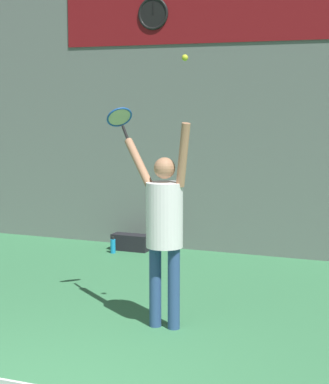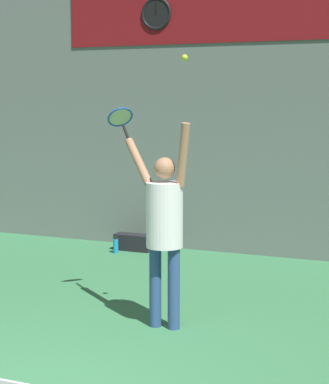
{
  "view_description": "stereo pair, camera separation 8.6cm",
  "coord_description": "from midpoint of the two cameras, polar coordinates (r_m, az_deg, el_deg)",
  "views": [
    {
      "loc": [
        3.2,
        -4.3,
        2.45
      ],
      "look_at": [
        0.46,
        2.41,
        1.48
      ],
      "focal_mm": 65.0,
      "sensor_mm": 36.0,
      "label": 1
    },
    {
      "loc": [
        3.28,
        -4.27,
        2.45
      ],
      "look_at": [
        0.46,
        2.41,
        1.48
      ],
      "focal_mm": 65.0,
      "sensor_mm": 36.0,
      "label": 2
    }
  ],
  "objects": [
    {
      "name": "back_wall",
      "position": [
        11.02,
        5.19,
        7.87
      ],
      "size": [
        18.0,
        0.1,
        5.0
      ],
      "color": "slate",
      "rests_on": "ground_plane"
    },
    {
      "name": "sponsor_banner",
      "position": [
        11.05,
        5.18,
        14.66
      ],
      "size": [
        5.69,
        0.02,
        0.98
      ],
      "color": "maroon"
    },
    {
      "name": "scoreboard_clock",
      "position": [
        11.47,
        -1.16,
        14.43
      ],
      "size": [
        0.52,
        0.05,
        0.52
      ],
      "color": "black"
    },
    {
      "name": "tennis_player",
      "position": [
        7.37,
        -0.36,
        -2.44
      ],
      "size": [
        0.95,
        0.57,
        2.22
      ],
      "color": "#2D4C7F",
      "rests_on": "ground_plane"
    },
    {
      "name": "tennis_racket",
      "position": [
        8.01,
        -3.98,
        6.03
      ],
      "size": [
        0.4,
        0.39,
        0.39
      ],
      "color": "black"
    },
    {
      "name": "tennis_ball",
      "position": [
        7.06,
        1.33,
        10.96
      ],
      "size": [
        0.06,
        0.06,
        0.06
      ],
      "color": "#CCDB2D"
    },
    {
      "name": "water_bottle",
      "position": [
        11.18,
        -4.47,
        -4.42
      ],
      "size": [
        0.08,
        0.08,
        0.27
      ],
      "color": "#198CCC",
      "rests_on": "ground_plane"
    },
    {
      "name": "equipment_bag",
      "position": [
        11.36,
        -3.01,
        -4.14
      ],
      "size": [
        0.61,
        0.25,
        0.26
      ],
      "color": "black",
      "rests_on": "ground_plane"
    }
  ]
}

